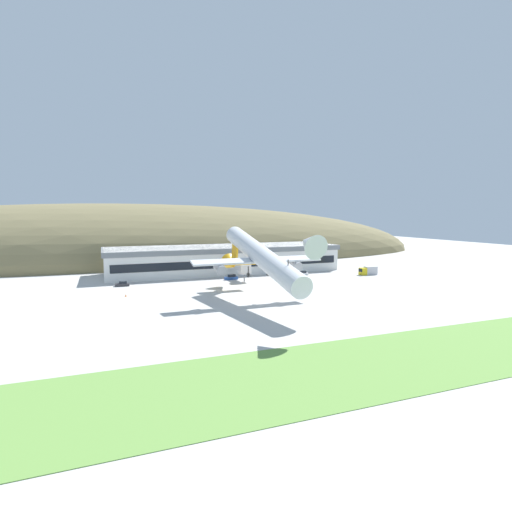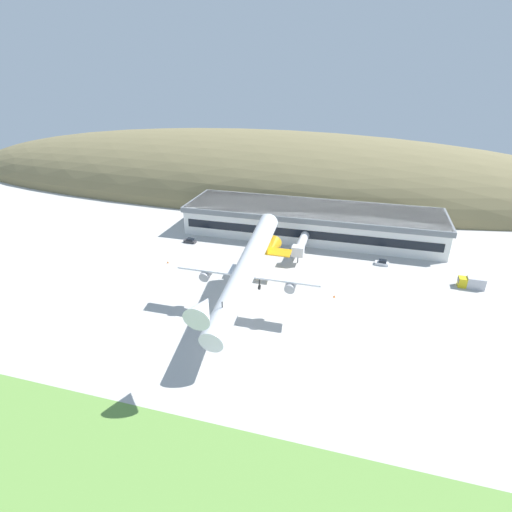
{
  "view_description": "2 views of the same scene",
  "coord_description": "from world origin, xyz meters",
  "views": [
    {
      "loc": [
        -36.34,
        -91.21,
        21.24
      ],
      "look_at": [
        -3.25,
        -5.68,
        11.46
      ],
      "focal_mm": 28.0,
      "sensor_mm": 36.0,
      "label": 1
    },
    {
      "loc": [
        21.27,
        -77.46,
        50.02
      ],
      "look_at": [
        -0.5,
        -0.32,
        12.91
      ],
      "focal_mm": 28.0,
      "sensor_mm": 36.0,
      "label": 2
    }
  ],
  "objects": [
    {
      "name": "traffic_cone_1",
      "position": [
        16.8,
        8.7,
        0.28
      ],
      "size": [
        0.52,
        0.52,
        0.58
      ],
      "color": "orange",
      "rests_on": "ground_plane"
    },
    {
      "name": "service_car_2",
      "position": [
        2.12,
        30.34,
        0.68
      ],
      "size": [
        4.37,
        1.93,
        1.64
      ],
      "color": "#264C99",
      "rests_on": "ground_plane"
    },
    {
      "name": "service_car_0",
      "position": [
        28.08,
        30.6,
        0.59
      ],
      "size": [
        3.86,
        2.08,
        1.44
      ],
      "color": "silver",
      "rests_on": "ground_plane"
    },
    {
      "name": "fuel_truck",
      "position": [
        49.87,
        23.04,
        1.38
      ],
      "size": [
        6.33,
        2.57,
        2.86
      ],
      "color": "gold",
      "rests_on": "ground_plane"
    },
    {
      "name": "cargo_airplane",
      "position": [
        -1.56,
        -3.86,
        11.05
      ],
      "size": [
        32.34,
        52.81,
        14.73
      ],
      "color": "silver"
    },
    {
      "name": "grass_strip_foreground",
      "position": [
        0.0,
        -46.07,
        0.04
      ],
      "size": [
        399.64,
        21.16,
        0.08
      ],
      "primitive_type": "cube",
      "color": "#669342",
      "rests_on": "ground_plane"
    },
    {
      "name": "ground_plane",
      "position": [
        0.0,
        0.0,
        0.0
      ],
      "size": [
        444.05,
        444.05,
        0.0
      ],
      "primitive_type": "plane",
      "color": "#B7B5AF"
    },
    {
      "name": "service_car_1",
      "position": [
        -31.26,
        30.7,
        0.59
      ],
      "size": [
        4.14,
        2.0,
        1.43
      ],
      "color": "#333338",
      "rests_on": "ground_plane"
    },
    {
      "name": "terminal_building",
      "position": [
        5.12,
        48.2,
        5.35
      ],
      "size": [
        83.85,
        23.07,
        9.45
      ],
      "color": "white",
      "rests_on": "ground_plane"
    },
    {
      "name": "jetway_0",
      "position": [
        4.75,
        29.43,
        3.99
      ],
      "size": [
        3.38,
        14.01,
        5.43
      ],
      "color": "silver",
      "rests_on": "ground_plane"
    },
    {
      "name": "traffic_cone_0",
      "position": [
        -31.21,
        15.03,
        0.28
      ],
      "size": [
        0.52,
        0.52,
        0.58
      ],
      "color": "orange",
      "rests_on": "ground_plane"
    },
    {
      "name": "hill_backdrop",
      "position": [
        -29.19,
        103.95,
        0.0
      ],
      "size": [
        325.67,
        86.41,
        51.67
      ],
      "primitive_type": "ellipsoid",
      "color": "olive",
      "rests_on": "ground_plane"
    }
  ]
}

